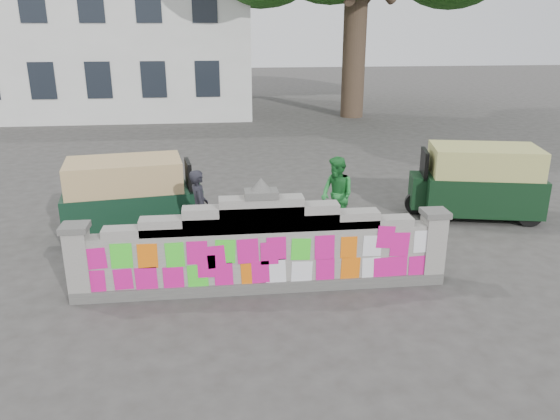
# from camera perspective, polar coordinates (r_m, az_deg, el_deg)

# --- Properties ---
(ground) EXTENTS (100.00, 100.00, 0.00)m
(ground) POSITION_cam_1_polar(r_m,az_deg,el_deg) (9.62, -1.86, -8.25)
(ground) COLOR #383533
(ground) RESTS_ON ground
(parapet_wall) EXTENTS (6.48, 0.44, 2.01)m
(parapet_wall) POSITION_cam_1_polar(r_m,az_deg,el_deg) (9.29, -1.91, -4.15)
(parapet_wall) COLOR #4C4C49
(parapet_wall) RESTS_ON ground
(building) EXTENTS (16.00, 10.00, 8.90)m
(building) POSITION_cam_1_polar(r_m,az_deg,el_deg) (31.16, -19.29, 17.25)
(building) COLOR silver
(building) RESTS_ON ground
(cyclist_bike) EXTENTS (1.76, 0.89, 0.88)m
(cyclist_bike) POSITION_cam_1_polar(r_m,az_deg,el_deg) (10.92, -8.28, -2.47)
(cyclist_bike) COLOR black
(cyclist_bike) RESTS_ON ground
(cyclist_rider) EXTENTS (0.45, 0.60, 1.49)m
(cyclist_rider) POSITION_cam_1_polar(r_m,az_deg,el_deg) (10.82, -8.36, -0.96)
(cyclist_rider) COLOR black
(cyclist_rider) RESTS_ON ground
(pedestrian) EXTENTS (0.92, 1.00, 1.67)m
(pedestrian) POSITION_cam_1_polar(r_m,az_deg,el_deg) (12.01, 5.97, 1.60)
(pedestrian) COLOR #238234
(pedestrian) RESTS_ON ground
(rickshaw_left) EXTENTS (3.09, 1.75, 1.67)m
(rickshaw_left) POSITION_cam_1_polar(r_m,az_deg,el_deg) (12.18, -15.38, 1.42)
(rickshaw_left) COLOR black
(rickshaw_left) RESTS_ON ground
(rickshaw_right) EXTENTS (3.16, 1.97, 1.70)m
(rickshaw_right) POSITION_cam_1_polar(r_m,az_deg,el_deg) (13.68, 20.04, 2.90)
(rickshaw_right) COLOR black
(rickshaw_right) RESTS_ON ground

